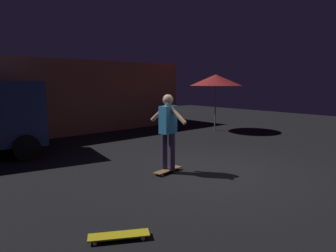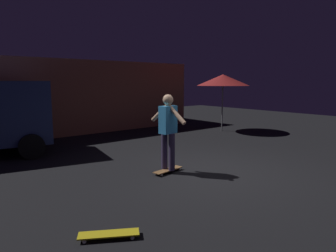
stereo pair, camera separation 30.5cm
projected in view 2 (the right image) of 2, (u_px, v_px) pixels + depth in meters
The scene contains 6 objects.
ground_plane at pixel (212, 172), 6.84m from camera, with size 28.00×28.00×0.00m, color black.
low_building at pixel (57, 96), 12.81m from camera, with size 10.84×3.93×2.83m.
patio_umbrella at pixel (223, 80), 12.33m from camera, with size 2.10×2.10×2.30m.
skateboard_ridden at pixel (168, 170), 6.84m from camera, with size 0.80×0.31×0.07m.
skateboard_spare at pixel (109, 234), 3.96m from camera, with size 0.77×0.57×0.07m.
skater at pixel (168, 127), 6.70m from camera, with size 0.41×0.98×1.67m.
Camera 2 is at (-4.98, -4.47, 2.01)m, focal length 32.75 mm.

